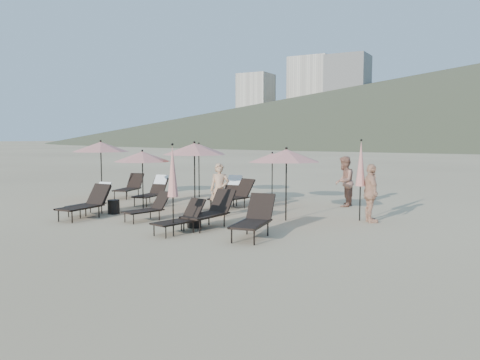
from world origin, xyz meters
The scene contains 25 objects.
ground centered at (0.00, 0.00, 0.00)m, with size 800.00×800.00×0.00m, color #D6BA8C.
hotel_skyline centered at (-93.62, 271.21, 24.18)m, with size 109.00×82.00×55.00m.
lounger_0 centered at (-4.15, 0.47, 0.49)m, with size 0.74×1.70×1.03m.
lounger_1 centered at (-3.67, -0.27, 0.49)m, with size 0.79×1.85×1.05m.
lounger_2 centered at (-1.66, 0.43, 0.41)m, with size 0.93×1.60×0.87m.
lounger_3 centered at (0.65, 0.44, 0.49)m, with size 0.83×1.86×1.04m.
lounger_4 centered at (0.40, -0.65, 0.41)m, with size 0.88×1.63×0.89m.
lounger_5 centered at (2.38, -0.14, 0.50)m, with size 1.01×1.94×1.07m.
lounger_6 centered at (-6.20, 4.45, 0.47)m, with size 1.11×1.87×1.01m.
lounger_7 centered at (-4.01, 3.43, 0.52)m, with size 0.87×1.82×1.09m.
lounger_8 centered at (-0.65, 3.95, 0.49)m, with size 1.12×1.93×1.04m.
lounger_9 centered at (-1.11, 4.32, 0.54)m, with size 0.87×1.88×1.13m.
umbrella_open_0 centered at (-3.29, 2.02, 1.91)m, with size 2.01×2.01×2.16m.
umbrella_open_1 centered at (-1.68, 2.95, 2.18)m, with size 2.29×2.29×2.47m.
umbrella_open_2 centered at (2.08, 2.53, 2.03)m, with size 2.13×2.13×2.30m.
umbrella_open_3 centered at (-3.63, 6.02, 2.11)m, with size 2.22×2.22×2.39m.
umbrella_open_4 centered at (0.12, 5.57, 1.81)m, with size 1.90×1.90×2.05m.
umbrella_open_5 centered at (-6.83, 3.44, 2.20)m, with size 2.32×2.32×2.49m.
umbrella_closed_0 centered at (0.49, -1.09, 1.70)m, with size 0.29×0.29×2.44m.
umbrella_closed_1 centered at (4.08, 3.65, 1.77)m, with size 0.30×0.30×2.54m.
side_table_0 centered at (-3.55, 0.83, 0.24)m, with size 0.40×0.40×0.48m, color black.
side_table_1 centered at (0.24, 0.20, 0.22)m, with size 0.42×0.42×0.43m, color black.
beachgoer_a centered at (-0.14, 2.18, 0.88)m, with size 0.64×0.42×1.75m, color tan.
beachgoer_b centered at (2.72, 6.41, 0.95)m, with size 0.92×0.72×1.89m, color #AB7058.
beachgoer_c centered at (4.44, 3.54, 0.89)m, with size 1.05×0.44×1.79m, color tan.
Camera 1 is at (7.99, -10.70, 2.56)m, focal length 35.00 mm.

